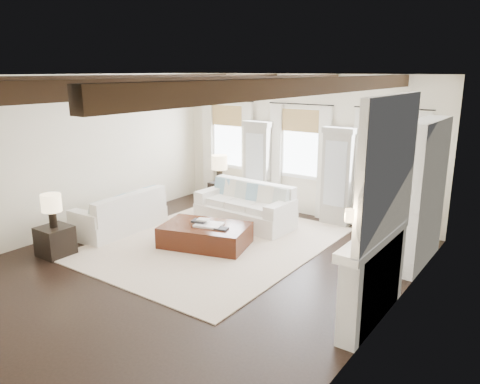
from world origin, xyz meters
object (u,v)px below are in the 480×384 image
Objects in this scene: sofa_left at (122,215)px; sofa_back at (246,208)px; ottoman at (205,235)px; side_table_back at (220,195)px; side_table_front at (55,241)px.

sofa_back is at bearing 45.14° from sofa_left.
ottoman is 2.53× the size of side_table_back.
sofa_back is 3.41× the size of side_table_back.
sofa_back is 1.35× the size of ottoman.
ottoman is 2.62m from side_table_back.
side_table_back reaches higher than side_table_front.
side_table_front is (-1.93, -1.94, 0.06)m from ottoman.
ottoman is at bearing 9.98° from sofa_left.
sofa_back reaches higher than sofa_left.
sofa_back is 4.01× the size of side_table_front.
sofa_left reaches higher than ottoman.
ottoman is 2.98× the size of side_table_front.
side_table_back is (0.59, 2.57, -0.03)m from sofa_left.
ottoman is (1.97, 0.35, -0.13)m from sofa_left.
sofa_back is 1.09× the size of sofa_left.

